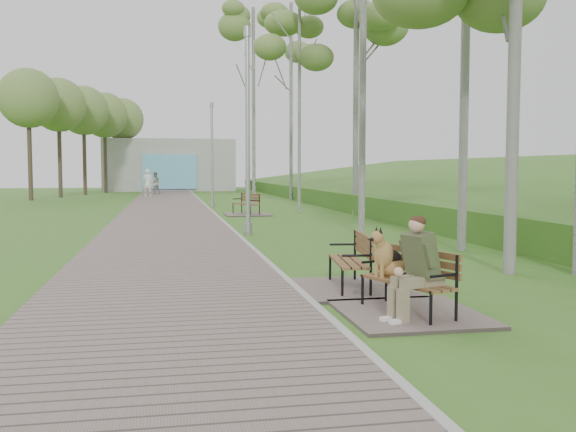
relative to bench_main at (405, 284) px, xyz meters
name	(u,v)px	position (x,y,z in m)	size (l,w,h in m)	color
walkway	(167,218)	(-2.65, 15.38, -0.36)	(3.50, 67.00, 0.04)	#75645F
kerb	(218,217)	(-0.90, 15.38, -0.35)	(0.10, 67.00, 0.05)	#999993
embankment	(556,216)	(11.10, 13.88, -0.38)	(14.00, 70.00, 1.60)	#497428
building_north	(170,165)	(-2.40, 44.86, 1.62)	(10.00, 5.20, 4.00)	#9E9E99
bench_main	(405,284)	(0.00, 0.00, 0.00)	(1.56, 1.74, 1.36)	#75645F
bench_second	(349,277)	(-0.16, 1.69, -0.20)	(1.60, 1.77, 0.98)	#75645F
bench_third	(246,210)	(0.21, 16.54, -0.19)	(1.62, 1.80, 0.99)	#75645F
lamp_post_second	(248,138)	(-0.60, 9.56, 2.10)	(0.20, 0.20, 5.30)	#9C9EA3
lamp_post_third	(212,159)	(-0.67, 21.65, 1.78)	(0.18, 0.18, 4.62)	#9C9EA3
pedestrian_near	(148,183)	(-3.77, 32.76, 0.48)	(0.63, 0.41, 1.72)	white
pedestrian_far	(155,183)	(-3.42, 36.61, 0.39)	(0.74, 0.58, 1.53)	#9B9588
birch_mid_c	(299,43)	(2.39, 17.39, 6.09)	(2.23, 2.23, 8.24)	silver
birch_far_b	(253,45)	(1.24, 21.94, 6.86)	(2.36, 2.36, 9.22)	silver
birch_far_c	(291,39)	(4.02, 27.46, 8.26)	(2.55, 2.55, 11.00)	silver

